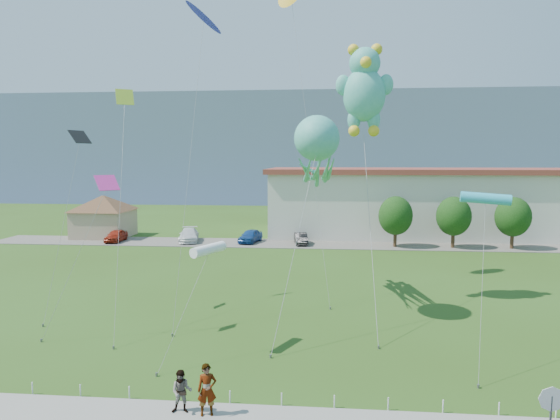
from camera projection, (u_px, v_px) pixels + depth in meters
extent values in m
plane|color=#2E4B15|center=(260.00, 389.00, 20.38)|extent=(160.00, 160.00, 0.00)
cube|color=#59544C|center=(302.00, 244.00, 55.05)|extent=(70.00, 6.00, 0.06)
cube|color=slate|center=(317.00, 148.00, 137.99)|extent=(160.00, 50.00, 25.00)
cube|color=tan|center=(104.00, 224.00, 60.05)|extent=(6.00, 6.00, 3.20)
pyramid|color=brown|center=(103.00, 203.00, 59.80)|extent=(9.20, 9.20, 1.80)
cube|color=beige|center=(517.00, 205.00, 61.22)|extent=(60.00, 14.00, 7.60)
cube|color=brown|center=(518.00, 171.00, 60.80)|extent=(61.00, 15.00, 0.60)
cylinder|color=red|center=(552.00, 399.00, 15.14)|extent=(0.76, 0.04, 0.76)
cylinder|color=white|center=(552.00, 399.00, 15.12)|extent=(0.80, 0.02, 0.80)
cylinder|color=white|center=(32.00, 388.00, 19.89)|extent=(0.05, 0.05, 0.50)
cylinder|color=white|center=(80.00, 390.00, 19.71)|extent=(0.05, 0.05, 0.50)
cylinder|color=white|center=(129.00, 393.00, 19.53)|extent=(0.05, 0.05, 0.50)
cylinder|color=white|center=(179.00, 395.00, 19.34)|extent=(0.05, 0.05, 0.50)
cylinder|color=white|center=(230.00, 397.00, 19.16)|extent=(0.05, 0.05, 0.50)
cylinder|color=white|center=(282.00, 399.00, 18.98)|extent=(0.05, 0.05, 0.50)
cylinder|color=white|center=(334.00, 402.00, 18.80)|extent=(0.05, 0.05, 0.50)
cylinder|color=white|center=(388.00, 404.00, 18.62)|extent=(0.05, 0.05, 0.50)
cylinder|color=white|center=(443.00, 406.00, 18.43)|extent=(0.05, 0.05, 0.50)
cylinder|color=white|center=(499.00, 409.00, 18.25)|extent=(0.05, 0.05, 0.50)
cylinder|color=white|center=(556.00, 411.00, 18.07)|extent=(0.05, 0.05, 0.50)
cylinder|color=#3F2B19|center=(395.00, 237.00, 53.04)|extent=(0.36, 0.36, 2.20)
ellipsoid|color=#14380F|center=(396.00, 216.00, 52.81)|extent=(3.60, 3.60, 4.14)
cylinder|color=#3F2B19|center=(453.00, 238.00, 52.50)|extent=(0.36, 0.36, 2.20)
ellipsoid|color=#14380F|center=(454.00, 216.00, 52.26)|extent=(3.60, 3.60, 4.14)
cylinder|color=#3F2B19|center=(512.00, 239.00, 51.95)|extent=(0.36, 0.36, 2.20)
ellipsoid|color=#14380F|center=(513.00, 217.00, 51.72)|extent=(3.60, 3.60, 4.14)
imported|color=gray|center=(207.00, 390.00, 18.03)|extent=(0.79, 0.63, 1.90)
imported|color=gray|center=(182.00, 391.00, 18.22)|extent=(0.82, 0.67, 1.59)
imported|color=#9D2513|center=(116.00, 236.00, 56.34)|extent=(1.72, 4.01, 1.35)
imported|color=white|center=(189.00, 235.00, 56.42)|extent=(3.07, 5.38, 1.47)
imported|color=navy|center=(250.00, 236.00, 55.87)|extent=(2.60, 4.52, 1.45)
imported|color=black|center=(301.00, 239.00, 54.69)|extent=(1.80, 3.89, 1.23)
ellipsoid|color=#46AD9C|center=(317.00, 138.00, 28.68)|extent=(2.63, 3.42, 2.63)
sphere|color=white|center=(308.00, 132.00, 27.67)|extent=(0.41, 0.41, 0.41)
sphere|color=white|center=(325.00, 132.00, 27.58)|extent=(0.41, 0.41, 0.41)
cylinder|color=slate|center=(271.00, 356.00, 23.53)|extent=(0.10, 0.10, 0.16)
cylinder|color=gray|center=(295.00, 245.00, 25.65)|extent=(2.02, 5.48, 9.61)
ellipsoid|color=#46AD9C|center=(364.00, 95.00, 31.94)|extent=(2.72, 2.31, 3.40)
sphere|color=#46AD9C|center=(365.00, 63.00, 31.74)|extent=(1.99, 1.99, 1.99)
sphere|color=yellow|center=(353.00, 50.00, 31.72)|extent=(0.73, 0.73, 0.73)
sphere|color=yellow|center=(377.00, 49.00, 31.59)|extent=(0.73, 0.73, 0.73)
sphere|color=yellow|center=(366.00, 62.00, 30.92)|extent=(0.73, 0.73, 0.73)
ellipsoid|color=#46AD9C|center=(343.00, 85.00, 32.00)|extent=(0.94, 0.67, 1.32)
ellipsoid|color=#46AD9C|center=(386.00, 85.00, 31.76)|extent=(0.94, 0.67, 1.32)
ellipsoid|color=#46AD9C|center=(354.00, 120.00, 32.16)|extent=(0.84, 0.73, 1.36)
ellipsoid|color=#46AD9C|center=(374.00, 120.00, 32.05)|extent=(0.84, 0.73, 1.36)
sphere|color=yellow|center=(354.00, 131.00, 32.03)|extent=(0.73, 0.73, 0.73)
sphere|color=yellow|center=(374.00, 131.00, 31.91)|extent=(0.73, 0.73, 0.73)
cylinder|color=slate|center=(379.00, 347.00, 24.68)|extent=(0.10, 0.10, 0.16)
cylinder|color=gray|center=(370.00, 226.00, 28.43)|extent=(0.30, 8.71, 10.80)
cone|color=#2825D5|center=(204.00, 17.00, 32.01)|extent=(1.80, 1.33, 1.33)
cylinder|color=slate|center=(172.00, 335.00, 26.41)|extent=(0.10, 0.10, 0.16)
cylinder|color=gray|center=(189.00, 162.00, 29.21)|extent=(0.14, 7.57, 18.11)
cylinder|color=#2DAFCB|center=(485.00, 198.00, 23.06)|extent=(0.50, 2.25, 0.87)
cylinder|color=slate|center=(478.00, 386.00, 20.43)|extent=(0.10, 0.10, 0.16)
cylinder|color=gray|center=(482.00, 288.00, 21.75)|extent=(1.09, 3.55, 7.20)
cylinder|color=slate|center=(330.00, 308.00, 31.16)|extent=(0.10, 0.10, 0.16)
cylinder|color=gray|center=(309.00, 137.00, 34.27)|extent=(3.13, 8.25, 21.46)
cube|color=#D02E8F|center=(107.00, 183.00, 26.19)|extent=(1.29, 1.29, 0.86)
cylinder|color=slate|center=(41.00, 340.00, 25.60)|extent=(0.10, 0.10, 0.16)
cylinder|color=gray|center=(75.00, 262.00, 25.90)|extent=(3.06, 1.73, 7.77)
cylinder|color=white|center=(208.00, 249.00, 24.15)|extent=(0.50, 2.25, 0.87)
cylinder|color=slate|center=(157.00, 375.00, 21.55)|extent=(0.10, 0.10, 0.16)
cylinder|color=gray|center=(184.00, 310.00, 22.85)|extent=(1.61, 3.30, 4.65)
cube|color=#BBDD34|center=(125.00, 97.00, 32.06)|extent=(1.29, 1.29, 0.86)
cylinder|color=slate|center=(114.00, 348.00, 24.63)|extent=(0.10, 0.10, 0.16)
cylinder|color=gray|center=(120.00, 207.00, 28.35)|extent=(2.59, 8.65, 13.00)
cube|color=black|center=(80.00, 137.00, 29.84)|extent=(1.29, 1.29, 0.86)
cylinder|color=slate|center=(43.00, 325.00, 27.93)|extent=(0.10, 0.10, 0.16)
cylinder|color=gray|center=(62.00, 229.00, 28.89)|extent=(1.05, 3.14, 10.34)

